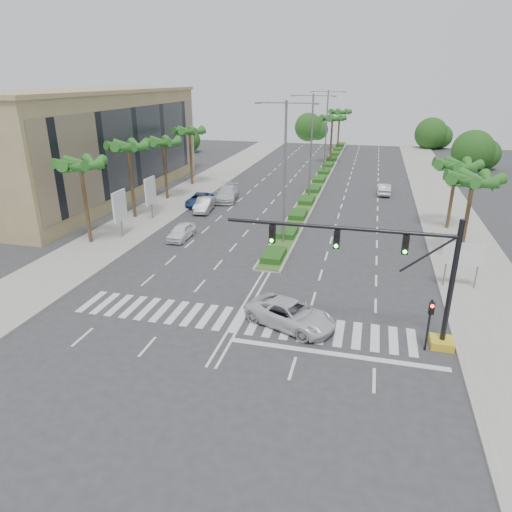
# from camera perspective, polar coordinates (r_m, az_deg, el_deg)

# --- Properties ---
(ground) EXTENTS (160.00, 160.00, 0.00)m
(ground) POSITION_cam_1_polar(r_m,az_deg,el_deg) (27.76, -2.20, -8.05)
(ground) COLOR #333335
(ground) RESTS_ON ground
(footpath_right) EXTENTS (6.00, 120.00, 0.15)m
(footpath_right) POSITION_cam_1_polar(r_m,az_deg,el_deg) (45.98, 23.89, 2.36)
(footpath_right) COLOR gray
(footpath_right) RESTS_ON ground
(footpath_left) EXTENTS (6.00, 120.00, 0.15)m
(footpath_left) POSITION_cam_1_polar(r_m,az_deg,el_deg) (50.38, -12.50, 5.27)
(footpath_left) COLOR gray
(footpath_left) RESTS_ON ground
(median) EXTENTS (2.20, 75.00, 0.20)m
(median) POSITION_cam_1_polar(r_m,az_deg,el_deg) (69.83, 8.39, 10.00)
(median) COLOR gray
(median) RESTS_ON ground
(median_grass) EXTENTS (1.80, 75.00, 0.04)m
(median_grass) POSITION_cam_1_polar(r_m,az_deg,el_deg) (69.81, 8.39, 10.10)
(median_grass) COLOR #31571E
(median_grass) RESTS_ON median
(building) EXTENTS (12.00, 36.00, 12.00)m
(building) POSITION_cam_1_polar(r_m,az_deg,el_deg) (59.68, -19.94, 12.82)
(building) COLOR tan
(building) RESTS_ON ground
(signal_gantry) EXTENTS (12.60, 1.20, 7.20)m
(signal_gantry) POSITION_cam_1_polar(r_m,az_deg,el_deg) (25.40, 18.23, -3.39)
(signal_gantry) COLOR gold
(signal_gantry) RESTS_ON ground
(pedestrian_signal) EXTENTS (0.28, 0.36, 3.00)m
(pedestrian_signal) POSITION_cam_1_polar(r_m,az_deg,el_deg) (25.55, 20.92, -7.14)
(pedestrian_signal) COLOR black
(pedestrian_signal) RESTS_ON ground
(direction_sign) EXTENTS (2.70, 0.11, 3.40)m
(direction_sign) POSITION_cam_1_polar(r_m,az_deg,el_deg) (33.73, 24.52, 0.02)
(direction_sign) COLOR slate
(direction_sign) RESTS_ON ground
(billboard_near) EXTENTS (0.18, 2.10, 4.35)m
(billboard_near) POSITION_cam_1_polar(r_m,az_deg,el_deg) (42.55, -16.68, 5.96)
(billboard_near) COLOR slate
(billboard_near) RESTS_ON ground
(billboard_far) EXTENTS (0.18, 2.10, 4.35)m
(billboard_far) POSITION_cam_1_polar(r_m,az_deg,el_deg) (47.63, -13.08, 7.90)
(billboard_far) COLOR slate
(billboard_far) RESTS_ON ground
(palm_left_near) EXTENTS (4.57, 4.68, 7.55)m
(palm_left_near) POSITION_cam_1_polar(r_m,az_deg,el_deg) (41.21, -21.08, 10.29)
(palm_left_near) COLOR brown
(palm_left_near) RESTS_ON ground
(palm_left_mid) EXTENTS (4.57, 4.68, 7.95)m
(palm_left_mid) POSITION_cam_1_polar(r_m,az_deg,el_deg) (47.83, -15.69, 12.75)
(palm_left_mid) COLOR brown
(palm_left_mid) RESTS_ON ground
(palm_left_far) EXTENTS (4.57, 4.68, 7.35)m
(palm_left_far) POSITION_cam_1_polar(r_m,az_deg,el_deg) (54.94, -11.49, 13.52)
(palm_left_far) COLOR brown
(palm_left_far) RESTS_ON ground
(palm_left_end) EXTENTS (4.57, 4.68, 7.75)m
(palm_left_end) POSITION_cam_1_polar(r_m,az_deg,el_deg) (62.15, -8.30, 14.95)
(palm_left_end) COLOR brown
(palm_left_end) RESTS_ON ground
(palm_right_near) EXTENTS (4.57, 4.68, 7.05)m
(palm_right_near) POSITION_cam_1_polar(r_m,az_deg,el_deg) (38.63, 25.48, 8.25)
(palm_right_near) COLOR brown
(palm_right_near) RESTS_ON ground
(palm_right_far) EXTENTS (4.57, 4.68, 6.75)m
(palm_right_far) POSITION_cam_1_polar(r_m,az_deg,el_deg) (46.42, 23.76, 10.05)
(palm_right_far) COLOR brown
(palm_right_far) RESTS_ON ground
(palm_median_a) EXTENTS (4.57, 4.68, 8.05)m
(palm_median_a) POSITION_cam_1_polar(r_m,az_deg,el_deg) (78.73, 9.52, 16.42)
(palm_median_a) COLOR brown
(palm_median_a) RESTS_ON ground
(palm_median_b) EXTENTS (4.57, 4.68, 8.05)m
(palm_median_b) POSITION_cam_1_polar(r_m,az_deg,el_deg) (93.64, 10.42, 17.12)
(palm_median_b) COLOR brown
(palm_median_b) RESTS_ON ground
(streetlight_near) EXTENTS (5.10, 0.25, 12.00)m
(streetlight_near) POSITION_cam_1_polar(r_m,az_deg,el_deg) (38.41, 3.64, 11.12)
(streetlight_near) COLOR slate
(streetlight_near) RESTS_ON ground
(streetlight_mid) EXTENTS (5.10, 0.25, 12.00)m
(streetlight_mid) POSITION_cam_1_polar(r_m,az_deg,el_deg) (54.04, 6.94, 13.99)
(streetlight_mid) COLOR slate
(streetlight_mid) RESTS_ON ground
(streetlight_far) EXTENTS (5.10, 0.25, 12.00)m
(streetlight_far) POSITION_cam_1_polar(r_m,az_deg,el_deg) (69.84, 8.79, 15.56)
(streetlight_far) COLOR slate
(streetlight_far) RESTS_ON ground
(car_parked_a) EXTENTS (1.61, 4.00, 1.36)m
(car_parked_a) POSITION_cam_1_polar(r_m,az_deg,el_deg) (41.74, -9.33, 3.03)
(car_parked_a) COLOR white
(car_parked_a) RESTS_ON ground
(car_parked_b) EXTENTS (2.06, 4.69, 1.50)m
(car_parked_b) POSITION_cam_1_polar(r_m,az_deg,el_deg) (50.29, -6.45, 6.42)
(car_parked_b) COLOR #9D9DA1
(car_parked_b) RESTS_ON ground
(car_parked_c) EXTENTS (2.48, 4.97, 1.35)m
(car_parked_c) POSITION_cam_1_polar(r_m,az_deg,el_deg) (52.77, -7.10, 7.02)
(car_parked_c) COLOR navy
(car_parked_c) RESTS_ON ground
(car_parked_d) EXTENTS (3.05, 5.91, 1.64)m
(car_parked_d) POSITION_cam_1_polar(r_m,az_deg,el_deg) (54.62, -3.63, 7.79)
(car_parked_d) COLOR silver
(car_parked_d) RESTS_ON ground
(car_crossing) EXTENTS (5.99, 4.48, 1.51)m
(car_crossing) POSITION_cam_1_polar(r_m,az_deg,el_deg) (26.92, 4.34, -7.26)
(car_crossing) COLOR silver
(car_crossing) RESTS_ON ground
(car_right) EXTENTS (1.48, 4.24, 1.40)m
(car_right) POSITION_cam_1_polar(r_m,az_deg,el_deg) (59.59, 15.73, 8.07)
(car_right) COLOR silver
(car_right) RESTS_ON ground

